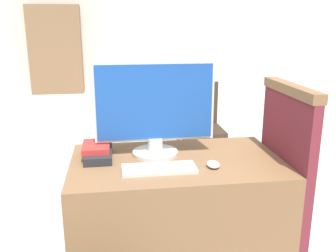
# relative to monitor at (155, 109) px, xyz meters

# --- Properties ---
(wall_back) EXTENTS (12.00, 0.06, 2.80)m
(wall_back) POSITION_rel_monitor_xyz_m (0.10, 6.27, 0.40)
(wall_back) COLOR beige
(wall_back) RESTS_ON ground_plane
(desk) EXTENTS (1.12, 0.68, 0.74)m
(desk) POSITION_rel_monitor_xyz_m (0.10, -0.10, -0.63)
(desk) COLOR brown
(desk) RESTS_ON ground_plane
(carrel_divider) EXTENTS (0.07, 0.56, 1.14)m
(carrel_divider) POSITION_rel_monitor_xyz_m (0.69, -0.17, -0.42)
(carrel_divider) COLOR maroon
(carrel_divider) RESTS_ON ground_plane
(monitor) EXTENTS (0.65, 0.25, 0.51)m
(monitor) POSITION_rel_monitor_xyz_m (0.00, 0.00, 0.00)
(monitor) COLOR silver
(monitor) RESTS_ON desk
(keyboard) EXTENTS (0.37, 0.15, 0.02)m
(keyboard) POSITION_rel_monitor_xyz_m (-0.01, -0.23, -0.25)
(keyboard) COLOR silver
(keyboard) RESTS_ON desk
(mouse) EXTENTS (0.06, 0.09, 0.03)m
(mouse) POSITION_rel_monitor_xyz_m (0.27, -0.23, -0.24)
(mouse) COLOR silver
(mouse) RESTS_ON desk
(book_stack) EXTENTS (0.16, 0.27, 0.07)m
(book_stack) POSITION_rel_monitor_xyz_m (-0.31, -0.01, -0.22)
(book_stack) COLOR #232328
(book_stack) RESTS_ON desk
(far_chair) EXTENTS (0.44, 0.44, 0.85)m
(far_chair) POSITION_rel_monitor_xyz_m (0.62, 1.62, -0.52)
(far_chair) COLOR #38281E
(far_chair) RESTS_ON ground_plane
(bookshelf_far) EXTENTS (1.04, 0.32, 1.77)m
(bookshelf_far) POSITION_rel_monitor_xyz_m (-1.36, 6.03, -0.11)
(bookshelf_far) COLOR #846042
(bookshelf_far) RESTS_ON ground_plane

